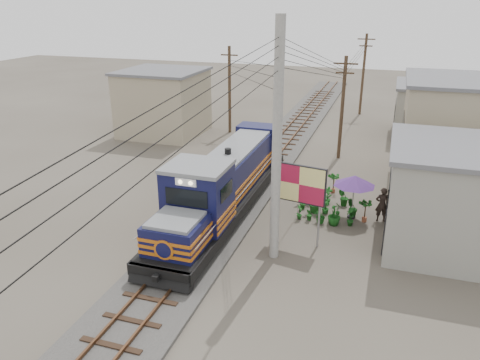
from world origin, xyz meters
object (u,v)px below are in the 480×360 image
(vendor, at_px, (382,205))
(locomotive, at_px, (225,184))
(market_umbrella, at_px, (355,181))
(billboard, at_px, (299,186))

(vendor, bearing_deg, locomotive, -1.37)
(market_umbrella, height_order, vendor, market_umbrella)
(locomotive, relative_size, billboard, 3.96)
(locomotive, bearing_deg, vendor, 11.65)
(vendor, bearing_deg, market_umbrella, -9.62)
(market_umbrella, relative_size, vendor, 1.54)
(locomotive, bearing_deg, market_umbrella, 13.45)
(locomotive, xyz_separation_m, vendor, (7.77, 1.60, -0.73))
(billboard, distance_m, market_umbrella, 4.05)
(locomotive, xyz_separation_m, market_umbrella, (6.34, 1.52, 0.40))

